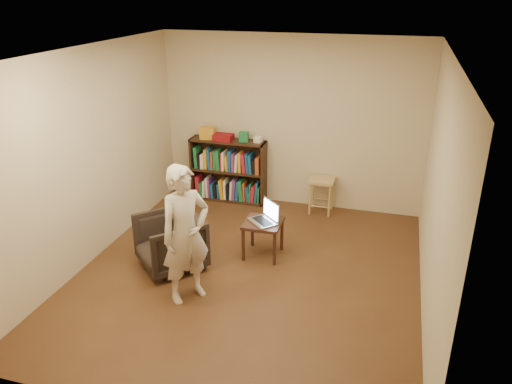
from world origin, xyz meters
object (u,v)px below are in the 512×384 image
(laptop, at_px, (266,217))
(person, at_px, (186,235))
(stool, at_px, (322,185))
(armchair, at_px, (170,242))
(bookshelf, at_px, (229,174))
(side_table, at_px, (263,227))

(laptop, relative_size, person, 0.28)
(stool, xyz_separation_m, armchair, (-1.51, -2.10, -0.10))
(armchair, bearing_deg, bookshelf, 133.50)
(laptop, height_order, person, person)
(bookshelf, xyz_separation_m, stool, (1.51, -0.07, -0.01))
(person, bearing_deg, armchair, 77.85)
(stool, bearing_deg, side_table, -108.21)
(armchair, height_order, person, person)
(side_table, distance_m, laptop, 0.15)
(stool, xyz_separation_m, laptop, (-0.47, -1.50, 0.10))
(laptop, bearing_deg, side_table, -108.33)
(bookshelf, relative_size, side_table, 2.52)
(stool, bearing_deg, person, -111.63)
(armchair, distance_m, person, 0.84)
(bookshelf, xyz_separation_m, armchair, (-0.01, -2.17, -0.10))
(side_table, xyz_separation_m, laptop, (0.03, 0.02, 0.14))
(armchair, xyz_separation_m, person, (0.46, -0.54, 0.44))
(bookshelf, height_order, armchair, bookshelf)
(stool, height_order, laptop, laptop)
(stool, distance_m, laptop, 1.58)
(side_table, bearing_deg, laptop, 28.57)
(stool, relative_size, armchair, 0.73)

